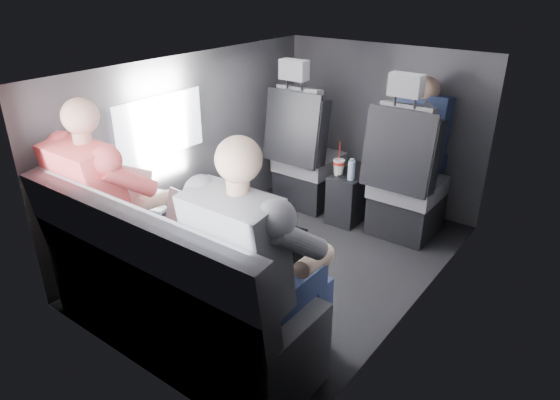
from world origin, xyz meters
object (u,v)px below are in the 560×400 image
Objects in this scene: laptop_silver at (200,222)px; water_bottle at (351,170)px; passenger_rear_right at (257,265)px; passenger_rear_left at (112,204)px; passenger_front_right at (421,134)px; center_console at (353,195)px; laptop_white at (142,195)px; front_seat_left at (305,162)px; laptop_black at (285,249)px; front_seat_right at (405,187)px; soda_cup at (339,166)px; rear_bench at (173,297)px.

water_bottle is at bearing 86.43° from laptop_silver.
passenger_rear_right is at bearing -18.29° from laptop_silver.
passenger_rear_left is 1.74× the size of passenger_front_right.
center_console is 1.99m from passenger_rear_left.
laptop_silver reaches higher than water_bottle.
laptop_white is 0.31× the size of passenger_rear_right.
front_seat_left is 3.11× the size of laptop_white.
laptop_white is 1.16× the size of laptop_black.
front_seat_right is 4.57× the size of soda_cup.
passenger_rear_left reaches higher than passenger_front_right.
front_seat_left is 2.06m from passenger_rear_right.
laptop_black is (0.54, 0.04, 0.00)m from laptop_silver.
laptop_silver is 1.95m from passenger_front_right.
laptop_silver is (-0.49, -1.63, 0.23)m from front_seat_right.
front_seat_left is at bearing 167.60° from water_bottle.
front_seat_left is 3.62× the size of laptop_black.
laptop_white reaches higher than soda_cup.
laptop_black is (1.06, 0.01, -0.01)m from laptop_white.
passenger_rear_right is (0.55, -0.18, 0.02)m from laptop_silver.
front_seat_right is 1.71× the size of passenger_front_right.
rear_bench is at bearing -28.19° from laptop_white.
front_seat_right is 1.83m from passenger_rear_right.
front_seat_right is 3.62× the size of laptop_black.
front_seat_right is at bearing 0.00° from front_seat_left.
laptop_white is at bearing 177.04° from laptop_silver.
laptop_white is 1.09m from passenger_rear_right.
front_seat_left is 1.69m from laptop_silver.
laptop_silver is (0.03, -1.54, 0.16)m from soda_cup.
center_console is at bearing 90.00° from rear_bench.
laptop_silver is 0.27× the size of passenger_rear_right.
front_seat_left is 1.83m from passenger_rear_left.
laptop_black is (0.45, -1.48, 0.15)m from water_bottle.
front_seat_left reaches higher than laptop_black.
passenger_rear_right is at bearing -11.00° from laptop_white.
water_bottle is 1.53m from laptop_silver.
passenger_front_right reaches higher than center_console.
passenger_front_right is (-0.08, 2.07, 0.09)m from passenger_rear_right.
soda_cup is 1.82m from passenger_rear_right.
passenger_front_right reaches higher than water_bottle.
laptop_silver is 0.56m from passenger_rear_left.
soda_cup is at bearing 92.30° from rear_bench.
laptop_black is at bearing 91.43° from passenger_rear_right.
laptop_black is at bearing 0.72° from laptop_white.
laptop_white is 2.11m from passenger_front_right.
passenger_front_right is (0.47, 1.88, 0.11)m from laptop_silver.
water_bottle is 0.41× the size of laptop_white.
passenger_rear_left is (-0.01, -0.21, 0.02)m from laptop_white.
front_seat_right reaches higher than laptop_black.
rear_bench reaches higher than center_console.
front_seat_left is at bearing 117.88° from passenger_rear_right.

